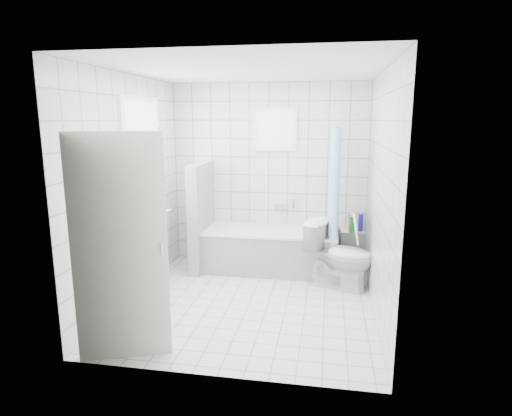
# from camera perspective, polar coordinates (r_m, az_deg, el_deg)

# --- Properties ---
(ground) EXTENTS (3.00, 3.00, 0.00)m
(ground) POSITION_cam_1_polar(r_m,az_deg,el_deg) (5.12, -0.83, -12.39)
(ground) COLOR white
(ground) RESTS_ON ground
(ceiling) EXTENTS (3.00, 3.00, 0.00)m
(ceiling) POSITION_cam_1_polar(r_m,az_deg,el_deg) (4.70, -0.93, 17.95)
(ceiling) COLOR white
(ceiling) RESTS_ON ground
(wall_back) EXTENTS (2.80, 0.02, 2.60)m
(wall_back) POSITION_cam_1_polar(r_m,az_deg,el_deg) (6.20, 1.67, 4.41)
(wall_back) COLOR white
(wall_back) RESTS_ON ground
(wall_front) EXTENTS (2.80, 0.02, 2.60)m
(wall_front) POSITION_cam_1_polar(r_m,az_deg,el_deg) (3.30, -5.65, -2.21)
(wall_front) COLOR white
(wall_front) RESTS_ON ground
(wall_left) EXTENTS (0.02, 3.00, 2.60)m
(wall_left) POSITION_cam_1_polar(r_m,az_deg,el_deg) (5.18, -16.31, 2.47)
(wall_left) COLOR white
(wall_left) RESTS_ON ground
(wall_right) EXTENTS (0.02, 3.00, 2.60)m
(wall_right) POSITION_cam_1_polar(r_m,az_deg,el_deg) (4.69, 16.20, 1.55)
(wall_right) COLOR white
(wall_right) RESTS_ON ground
(window_left) EXTENTS (0.01, 0.90, 1.40)m
(window_left) POSITION_cam_1_polar(r_m,az_deg,el_deg) (5.39, -14.67, 6.13)
(window_left) COLOR white
(window_left) RESTS_ON wall_left
(window_back) EXTENTS (0.50, 0.01, 0.50)m
(window_back) POSITION_cam_1_polar(r_m,az_deg,el_deg) (6.09, 2.60, 10.41)
(window_back) COLOR white
(window_back) RESTS_ON wall_back
(window_sill) EXTENTS (0.18, 1.02, 0.08)m
(window_sill) POSITION_cam_1_polar(r_m,az_deg,el_deg) (5.49, -13.85, -1.57)
(window_sill) COLOR white
(window_sill) RESTS_ON wall_left
(door) EXTENTS (0.76, 0.32, 2.00)m
(door) POSITION_cam_1_polar(r_m,az_deg,el_deg) (3.84, -17.67, -5.36)
(door) COLOR silver
(door) RESTS_ON ground
(bathtub) EXTENTS (1.84, 0.77, 0.58)m
(bathtub) POSITION_cam_1_polar(r_m,az_deg,el_deg) (6.04, 1.99, -5.61)
(bathtub) COLOR white
(bathtub) RESTS_ON ground
(partition_wall) EXTENTS (0.15, 0.85, 1.50)m
(partition_wall) POSITION_cam_1_polar(r_m,az_deg,el_deg) (6.08, -7.27, -1.10)
(partition_wall) COLOR white
(partition_wall) RESTS_ON ground
(tiled_ledge) EXTENTS (0.40, 0.24, 0.55)m
(tiled_ledge) POSITION_cam_1_polar(r_m,az_deg,el_deg) (6.25, 13.01, -5.45)
(tiled_ledge) COLOR white
(tiled_ledge) RESTS_ON ground
(toilet) EXTENTS (0.94, 0.72, 0.84)m
(toilet) POSITION_cam_1_polar(r_m,az_deg,el_deg) (5.50, 11.09, -6.15)
(toilet) COLOR white
(toilet) RESTS_ON ground
(curtain_rod) EXTENTS (0.02, 0.80, 0.02)m
(curtain_rod) POSITION_cam_1_polar(r_m,az_deg,el_deg) (5.69, 10.82, 10.62)
(curtain_rod) COLOR silver
(curtain_rod) RESTS_ON wall_back
(shower_curtain) EXTENTS (0.14, 0.48, 1.78)m
(shower_curtain) POSITION_cam_1_polar(r_m,az_deg,el_deg) (5.65, 10.49, 1.44)
(shower_curtain) COLOR #54B3F6
(shower_curtain) RESTS_ON curtain_rod
(tub_faucet) EXTENTS (0.18, 0.06, 0.06)m
(tub_faucet) POSITION_cam_1_polar(r_m,az_deg,el_deg) (6.21, 3.35, 0.20)
(tub_faucet) COLOR silver
(tub_faucet) RESTS_ON wall_back
(sill_bottles) EXTENTS (0.16, 0.56, 0.30)m
(sill_bottles) POSITION_cam_1_polar(r_m,az_deg,el_deg) (5.49, -13.66, 0.08)
(sill_bottles) COLOR white
(sill_bottles) RESTS_ON window_sill
(ledge_bottles) EXTENTS (0.20, 0.17, 0.24)m
(ledge_bottles) POSITION_cam_1_polar(r_m,az_deg,el_deg) (6.13, 13.00, -2.00)
(ledge_bottles) COLOR green
(ledge_bottles) RESTS_ON tiled_ledge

